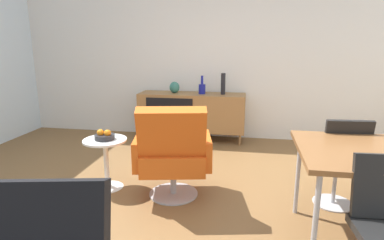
{
  "coord_description": "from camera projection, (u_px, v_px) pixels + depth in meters",
  "views": [
    {
      "loc": [
        0.45,
        -2.45,
        1.48
      ],
      "look_at": [
        -0.06,
        0.46,
        0.76
      ],
      "focal_mm": 30.25,
      "sensor_mm": 36.0,
      "label": 1
    }
  ],
  "objects": [
    {
      "name": "ground_plane",
      "position": [
        190.0,
        219.0,
        2.77
      ],
      "size": [
        8.32,
        8.32,
        0.0
      ],
      "primitive_type": "plane",
      "color": "brown"
    },
    {
      "name": "wall_back",
      "position": [
        220.0,
        47.0,
        4.93
      ],
      "size": [
        6.8,
        0.12,
        2.8
      ],
      "primitive_type": "cube",
      "color": "white",
      "rests_on": "ground_plane"
    },
    {
      "name": "sideboard",
      "position": [
        192.0,
        112.0,
        4.93
      ],
      "size": [
        1.6,
        0.45,
        0.72
      ],
      "color": "olive",
      "rests_on": "ground_plane"
    },
    {
      "name": "vase_cobalt",
      "position": [
        202.0,
        88.0,
        4.82
      ],
      "size": [
        0.1,
        0.1,
        0.27
      ],
      "color": "navy",
      "rests_on": "sideboard"
    },
    {
      "name": "vase_sculptural_dark",
      "position": [
        223.0,
        84.0,
        4.75
      ],
      "size": [
        0.07,
        0.07,
        0.31
      ],
      "color": "black",
      "rests_on": "sideboard"
    },
    {
      "name": "vase_ceramic_small",
      "position": [
        174.0,
        87.0,
        4.89
      ],
      "size": [
        0.15,
        0.15,
        0.17
      ],
      "color": "#337266",
      "rests_on": "sideboard"
    },
    {
      "name": "dining_chair_back_left",
      "position": [
        340.0,
        159.0,
        2.87
      ],
      "size": [
        0.43,
        0.45,
        0.86
      ],
      "color": "black",
      "rests_on": "ground_plane"
    },
    {
      "name": "lounge_chair_red",
      "position": [
        173.0,
        152.0,
        3.04
      ],
      "size": [
        0.81,
        0.76,
        0.95
      ],
      "color": "#D85919",
      "rests_on": "ground_plane"
    },
    {
      "name": "side_table_round",
      "position": [
        106.0,
        158.0,
        3.31
      ],
      "size": [
        0.44,
        0.44,
        0.52
      ],
      "color": "white",
      "rests_on": "ground_plane"
    },
    {
      "name": "fruit_bowl",
      "position": [
        104.0,
        136.0,
        3.25
      ],
      "size": [
        0.2,
        0.2,
        0.11
      ],
      "color": "#262628",
      "rests_on": "side_table_round"
    }
  ]
}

